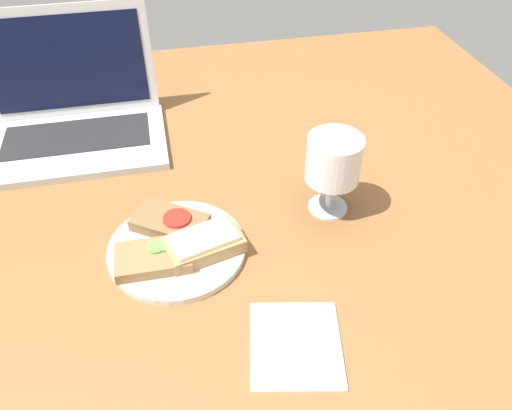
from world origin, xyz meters
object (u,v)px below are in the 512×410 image
sandwich_with_cheese (204,244)px  laptop (73,113)px  sandwich_with_tomato (171,222)px  wine_glass (333,162)px  plate (177,248)px  sandwich_with_cucumber (154,257)px  napkin (296,344)px

sandwich_with_cheese → laptop: bearing=118.1°
sandwich_with_tomato → laptop: size_ratio=0.38×
sandwich_with_tomato → wine_glass: (26.21, 0.32, 7.50)cm
laptop → sandwich_with_tomato: bearing=-63.7°
plate → sandwich_with_cucumber: bearing=-143.4°
sandwich_with_cheese → laptop: (-20.44, 38.33, 2.49)cm
sandwich_with_tomato → sandwich_with_cheese: size_ratio=1.04×
plate → sandwich_with_cheese: bearing=-23.3°
plate → napkin: (13.30, -19.93, -0.34)cm
wine_glass → napkin: size_ratio=1.07×
wine_glass → napkin: 29.15cm
wine_glass → laptop: bearing=142.9°
napkin → plate: bearing=123.7°
plate → napkin: plate is taller
sandwich_with_cucumber → wine_glass: size_ratio=0.80×
sandwich_with_cucumber → napkin: size_ratio=0.85×
napkin → laptop: bearing=117.7°
plate → sandwich_with_cheese: size_ratio=1.67×
sandwich_with_cucumber → wine_glass: (29.24, 7.27, 7.58)cm
wine_glass → laptop: (-42.15, 31.91, -4.65)cm
sandwich_with_cucumber → laptop: size_ratio=0.32×
plate → sandwich_with_cucumber: 4.59cm
sandwich_with_cheese → plate: bearing=156.7°
sandwich_with_tomato → sandwich_with_cucumber: sandwich_with_tomato is taller
napkin → sandwich_with_tomato: bearing=119.5°
sandwich_with_cucumber → wine_glass: 31.07cm
laptop → napkin: bearing=-62.3°
sandwich_with_tomato → sandwich_with_cucumber: 7.58cm
plate → napkin: bearing=-56.3°
sandwich_with_cucumber → sandwich_with_cheese: 7.60cm
sandwich_with_tomato → wine_glass: bearing=0.7°
sandwich_with_cucumber → wine_glass: wine_glass is taller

